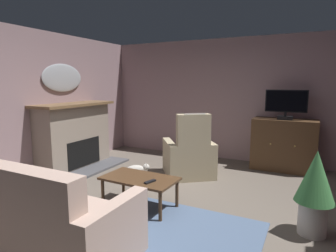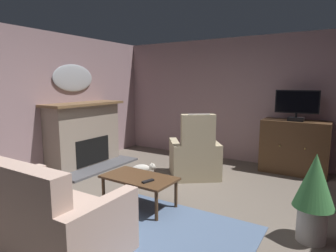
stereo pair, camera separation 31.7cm
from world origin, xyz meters
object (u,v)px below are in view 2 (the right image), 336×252
(armchair_by_fireplace, at_px, (195,157))
(wall_mirror_oval, at_px, (73,78))
(fireplace, at_px, (85,136))
(television, at_px, (297,105))
(tv_remote, at_px, (148,181))
(cat, at_px, (143,169))
(sofa_floral, at_px, (46,218))
(potted_plant_leafy_by_curtain, at_px, (314,192))
(tv_cabinet, at_px, (294,148))
(coffee_table, at_px, (139,180))

(armchair_by_fireplace, bearing_deg, wall_mirror_oval, -168.09)
(fireplace, xyz_separation_m, television, (3.69, 1.63, 0.67))
(tv_remote, height_order, cat, tv_remote)
(sofa_floral, relative_size, potted_plant_leafy_by_curtain, 1.66)
(wall_mirror_oval, height_order, cat, wall_mirror_oval)
(tv_remote, bearing_deg, armchair_by_fireplace, 20.64)
(fireplace, relative_size, tv_cabinet, 1.49)
(fireplace, bearing_deg, tv_remote, -24.96)
(wall_mirror_oval, height_order, tv_cabinet, wall_mirror_oval)
(tv_remote, xyz_separation_m, cat, (-1.03, 1.26, -0.34))
(fireplace, height_order, sofa_floral, fireplace)
(wall_mirror_oval, bearing_deg, fireplace, 0.00)
(coffee_table, relative_size, tv_remote, 5.98)
(tv_remote, bearing_deg, tv_cabinet, -9.77)
(cat, bearing_deg, television, 31.44)
(armchair_by_fireplace, xyz_separation_m, cat, (-0.90, -0.34, -0.26))
(fireplace, xyz_separation_m, wall_mirror_oval, (-0.25, -0.00, 1.15))
(television, xyz_separation_m, coffee_table, (-1.57, -2.61, -0.91))
(television, height_order, tv_remote, television)
(cat, bearing_deg, coffee_table, -55.17)
(armchair_by_fireplace, height_order, cat, armchair_by_fireplace)
(tv_remote, relative_size, potted_plant_leafy_by_curtain, 0.18)
(tv_cabinet, distance_m, sofa_floral, 4.34)
(wall_mirror_oval, relative_size, armchair_by_fireplace, 0.83)
(tv_cabinet, height_order, coffee_table, tv_cabinet)
(armchair_by_fireplace, bearing_deg, television, 36.98)
(cat, bearing_deg, armchair_by_fireplace, 20.83)
(wall_mirror_oval, distance_m, tv_cabinet, 4.47)
(potted_plant_leafy_by_curtain, bearing_deg, tv_remote, -168.69)
(armchair_by_fireplace, bearing_deg, fireplace, -166.82)
(fireplace, bearing_deg, coffee_table, -24.95)
(tv_remote, bearing_deg, fireplace, 81.19)
(coffee_table, distance_m, tv_remote, 0.25)
(potted_plant_leafy_by_curtain, bearing_deg, armchair_by_fireplace, 148.11)
(tv_remote, xyz_separation_m, sofa_floral, (-0.41, -1.19, -0.10))
(fireplace, relative_size, tv_remote, 10.15)
(coffee_table, distance_m, cat, 1.44)
(fireplace, bearing_deg, wall_mirror_oval, -180.00)
(tv_cabinet, bearing_deg, fireplace, -155.50)
(television, bearing_deg, fireplace, -156.18)
(wall_mirror_oval, height_order, sofa_floral, wall_mirror_oval)
(tv_cabinet, xyz_separation_m, coffee_table, (-1.57, -2.67, -0.10))
(wall_mirror_oval, xyz_separation_m, potted_plant_leafy_by_curtain, (4.45, -0.72, -1.21))
(tv_cabinet, height_order, tv_remote, tv_cabinet)
(tv_remote, height_order, armchair_by_fireplace, armchair_by_fireplace)
(coffee_table, xyz_separation_m, tv_remote, (0.22, -0.10, 0.06))
(cat, bearing_deg, tv_cabinet, 32.36)
(wall_mirror_oval, bearing_deg, tv_remote, -22.84)
(potted_plant_leafy_by_curtain, bearing_deg, cat, 162.84)
(television, height_order, cat, television)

